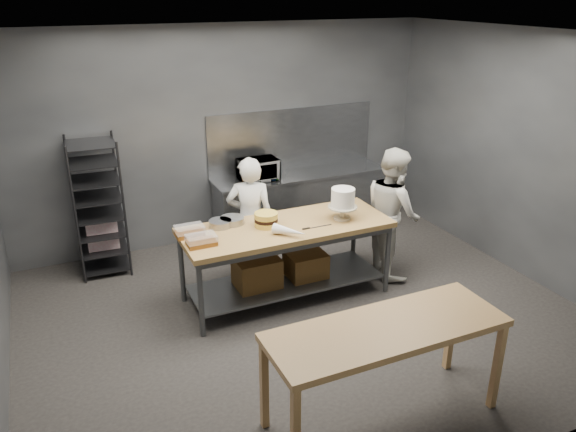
# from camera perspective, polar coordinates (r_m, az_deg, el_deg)

# --- Properties ---
(ground) EXTENTS (6.00, 6.00, 0.00)m
(ground) POSITION_cam_1_polar(r_m,az_deg,el_deg) (6.39, 1.59, -10.13)
(ground) COLOR black
(ground) RESTS_ON ground
(back_wall) EXTENTS (6.00, 0.04, 3.00)m
(back_wall) POSITION_cam_1_polar(r_m,az_deg,el_deg) (7.96, -6.24, 8.13)
(back_wall) COLOR #4C4F54
(back_wall) RESTS_ON ground
(work_table) EXTENTS (2.40, 0.90, 0.92)m
(work_table) POSITION_cam_1_polar(r_m,az_deg,el_deg) (6.49, -0.52, -3.79)
(work_table) COLOR olive
(work_table) RESTS_ON ground
(near_counter) EXTENTS (2.00, 0.70, 0.90)m
(near_counter) POSITION_cam_1_polar(r_m,az_deg,el_deg) (4.69, 9.97, -11.87)
(near_counter) COLOR olive
(near_counter) RESTS_ON ground
(back_counter) EXTENTS (2.60, 0.60, 0.90)m
(back_counter) POSITION_cam_1_polar(r_m,az_deg,el_deg) (8.34, 1.28, 1.38)
(back_counter) COLOR slate
(back_counter) RESTS_ON ground
(splashback_panel) EXTENTS (2.60, 0.02, 0.90)m
(splashback_panel) POSITION_cam_1_polar(r_m,az_deg,el_deg) (8.33, 0.44, 7.84)
(splashback_panel) COLOR slate
(splashback_panel) RESTS_ON back_counter
(speed_rack) EXTENTS (0.63, 0.68, 1.75)m
(speed_rack) POSITION_cam_1_polar(r_m,az_deg,el_deg) (7.42, -18.68, 0.80)
(speed_rack) COLOR black
(speed_rack) RESTS_ON ground
(chef_behind) EXTENTS (0.68, 0.57, 1.58)m
(chef_behind) POSITION_cam_1_polar(r_m,az_deg,el_deg) (6.88, -3.86, -0.33)
(chef_behind) COLOR silver
(chef_behind) RESTS_ON ground
(chef_right) EXTENTS (0.75, 0.89, 1.64)m
(chef_right) POSITION_cam_1_polar(r_m,az_deg,el_deg) (7.11, 10.57, 0.40)
(chef_right) COLOR silver
(chef_right) RESTS_ON ground
(microwave) EXTENTS (0.54, 0.37, 0.30)m
(microwave) POSITION_cam_1_polar(r_m,az_deg,el_deg) (7.89, -3.05, 4.73)
(microwave) COLOR black
(microwave) RESTS_ON back_counter
(frosted_cake_stand) EXTENTS (0.34, 0.34, 0.37)m
(frosted_cake_stand) POSITION_cam_1_polar(r_m,az_deg,el_deg) (6.47, 5.59, 1.66)
(frosted_cake_stand) COLOR #B7AD92
(frosted_cake_stand) RESTS_ON work_table
(layer_cake) EXTENTS (0.26, 0.26, 0.16)m
(layer_cake) POSITION_cam_1_polar(r_m,az_deg,el_deg) (6.30, -2.24, -0.36)
(layer_cake) COLOR #E7C849
(layer_cake) RESTS_ON work_table
(cake_pans) EXTENTS (0.42, 0.30, 0.07)m
(cake_pans) POSITION_cam_1_polar(r_m,az_deg,el_deg) (6.38, -6.25, -0.59)
(cake_pans) COLOR gray
(cake_pans) RESTS_ON work_table
(piping_bag) EXTENTS (0.34, 0.37, 0.12)m
(piping_bag) POSITION_cam_1_polar(r_m,az_deg,el_deg) (6.04, 0.19, -1.57)
(piping_bag) COLOR white
(piping_bag) RESTS_ON work_table
(offset_spatula) EXTENTS (0.36, 0.02, 0.02)m
(offset_spatula) POSITION_cam_1_polar(r_m,az_deg,el_deg) (6.28, 2.57, -1.17)
(offset_spatula) COLOR slate
(offset_spatula) RESTS_ON work_table
(pastry_clamshells) EXTENTS (0.36, 0.50, 0.11)m
(pastry_clamshells) POSITION_cam_1_polar(r_m,az_deg,el_deg) (6.04, -9.40, -1.96)
(pastry_clamshells) COLOR #A96921
(pastry_clamshells) RESTS_ON work_table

